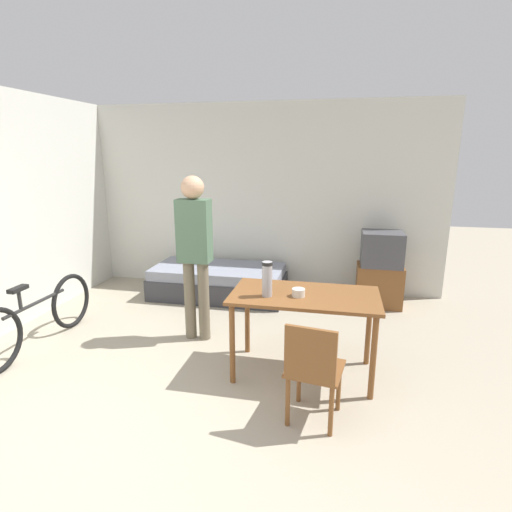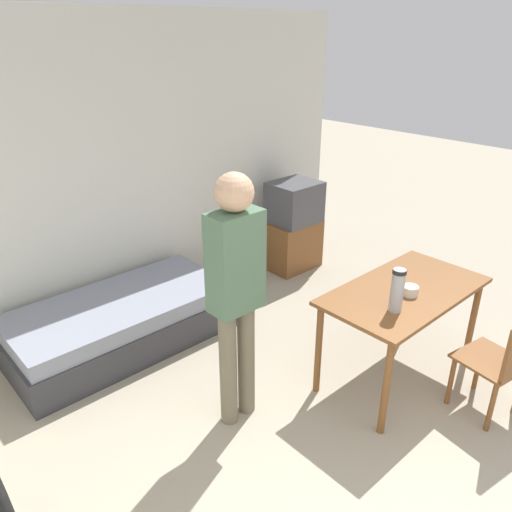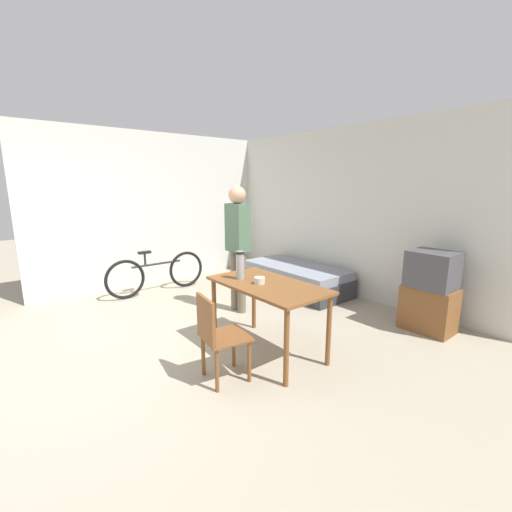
{
  "view_description": "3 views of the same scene",
  "coord_description": "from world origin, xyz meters",
  "px_view_note": "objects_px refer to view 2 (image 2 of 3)",
  "views": [
    {
      "loc": [
        1.33,
        -1.97,
        1.99
      ],
      "look_at": [
        0.45,
        2.24,
        0.88
      ],
      "focal_mm": 28.0,
      "sensor_mm": 36.0,
      "label": 1
    },
    {
      "loc": [
        -1.91,
        -0.25,
        2.53
      ],
      "look_at": [
        0.28,
        2.17,
        1.03
      ],
      "focal_mm": 35.0,
      "sensor_mm": 36.0,
      "label": 2
    },
    {
      "loc": [
        3.67,
        -0.88,
        1.8
      ],
      "look_at": [
        0.26,
        1.9,
        0.88
      ],
      "focal_mm": 24.0,
      "sensor_mm": 36.0,
      "label": 3
    }
  ],
  "objects_px": {
    "person_standing": "(236,285)",
    "mate_bowl": "(410,291)",
    "daybed": "(122,322)",
    "thermos_flask": "(397,289)",
    "dining_table": "(404,301)",
    "wooden_chair": "(503,361)",
    "tv": "(294,226)"
  },
  "relations": [
    {
      "from": "dining_table",
      "to": "mate_bowl",
      "type": "distance_m",
      "value": 0.16
    },
    {
      "from": "daybed",
      "to": "person_standing",
      "type": "distance_m",
      "value": 1.59
    },
    {
      "from": "thermos_flask",
      "to": "mate_bowl",
      "type": "relative_size",
      "value": 2.74
    },
    {
      "from": "daybed",
      "to": "wooden_chair",
      "type": "xyz_separation_m",
      "value": [
        1.51,
        -2.57,
        0.25
      ]
    },
    {
      "from": "dining_table",
      "to": "person_standing",
      "type": "bearing_deg",
      "value": 157.68
    },
    {
      "from": "thermos_flask",
      "to": "person_standing",
      "type": "bearing_deg",
      "value": 145.21
    },
    {
      "from": "thermos_flask",
      "to": "mate_bowl",
      "type": "height_order",
      "value": "thermos_flask"
    },
    {
      "from": "person_standing",
      "to": "mate_bowl",
      "type": "bearing_deg",
      "value": -26.0
    },
    {
      "from": "tv",
      "to": "person_standing",
      "type": "height_order",
      "value": "person_standing"
    },
    {
      "from": "tv",
      "to": "thermos_flask",
      "type": "height_order",
      "value": "thermos_flask"
    },
    {
      "from": "tv",
      "to": "mate_bowl",
      "type": "bearing_deg",
      "value": -113.95
    },
    {
      "from": "daybed",
      "to": "thermos_flask",
      "type": "height_order",
      "value": "thermos_flask"
    },
    {
      "from": "thermos_flask",
      "to": "mate_bowl",
      "type": "xyz_separation_m",
      "value": [
        0.27,
        0.05,
        -0.13
      ]
    },
    {
      "from": "wooden_chair",
      "to": "daybed",
      "type": "bearing_deg",
      "value": 120.41
    },
    {
      "from": "daybed",
      "to": "dining_table",
      "type": "distance_m",
      "value": 2.35
    },
    {
      "from": "mate_bowl",
      "to": "daybed",
      "type": "bearing_deg",
      "value": 124.73
    },
    {
      "from": "person_standing",
      "to": "thermos_flask",
      "type": "relative_size",
      "value": 5.7
    },
    {
      "from": "thermos_flask",
      "to": "dining_table",
      "type": "bearing_deg",
      "value": 20.57
    },
    {
      "from": "tv",
      "to": "person_standing",
      "type": "distance_m",
      "value": 2.55
    },
    {
      "from": "dining_table",
      "to": "wooden_chair",
      "type": "distance_m",
      "value": 0.76
    },
    {
      "from": "daybed",
      "to": "person_standing",
      "type": "relative_size",
      "value": 1.05
    },
    {
      "from": "daybed",
      "to": "dining_table",
      "type": "xyz_separation_m",
      "value": [
        1.37,
        -1.84,
        0.47
      ]
    },
    {
      "from": "mate_bowl",
      "to": "person_standing",
      "type": "bearing_deg",
      "value": 154.0
    },
    {
      "from": "mate_bowl",
      "to": "thermos_flask",
      "type": "bearing_deg",
      "value": -169.21
    },
    {
      "from": "wooden_chair",
      "to": "mate_bowl",
      "type": "height_order",
      "value": "mate_bowl"
    },
    {
      "from": "dining_table",
      "to": "thermos_flask",
      "type": "distance_m",
      "value": 0.43
    },
    {
      "from": "person_standing",
      "to": "dining_table",
      "type": "bearing_deg",
      "value": -22.32
    },
    {
      "from": "daybed",
      "to": "thermos_flask",
      "type": "distance_m",
      "value": 2.35
    },
    {
      "from": "dining_table",
      "to": "wooden_chair",
      "type": "height_order",
      "value": "wooden_chair"
    },
    {
      "from": "tv",
      "to": "dining_table",
      "type": "bearing_deg",
      "value": -113.46
    },
    {
      "from": "dining_table",
      "to": "daybed",
      "type": "bearing_deg",
      "value": 126.73
    },
    {
      "from": "tv",
      "to": "wooden_chair",
      "type": "relative_size",
      "value": 1.22
    }
  ]
}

